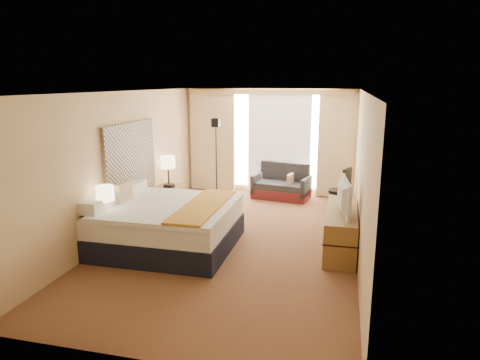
% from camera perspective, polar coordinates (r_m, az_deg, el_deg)
% --- Properties ---
extents(floor, '(4.20, 7.00, 0.02)m').
position_cam_1_polar(floor, '(7.72, -0.69, -7.99)').
color(floor, '#522417').
rests_on(floor, ground).
extents(ceiling, '(4.20, 7.00, 0.02)m').
position_cam_1_polar(ceiling, '(7.21, -0.74, 11.69)').
color(ceiling, white).
rests_on(ceiling, wall_back).
extents(wall_back, '(4.20, 0.02, 2.60)m').
position_cam_1_polar(wall_back, '(10.73, 3.96, 5.12)').
color(wall_back, '#DEBD87').
rests_on(wall_back, ground).
extents(wall_front, '(4.20, 0.02, 2.60)m').
position_cam_1_polar(wall_front, '(4.18, -12.87, -7.83)').
color(wall_front, '#DEBD87').
rests_on(wall_front, ground).
extents(wall_left, '(0.02, 7.00, 2.60)m').
position_cam_1_polar(wall_left, '(8.13, -15.22, 2.16)').
color(wall_left, '#DEBD87').
rests_on(wall_left, ground).
extents(wall_right, '(0.02, 7.00, 2.60)m').
position_cam_1_polar(wall_right, '(7.14, 15.84, 0.66)').
color(wall_right, '#DEBD87').
rests_on(wall_right, ground).
extents(headboard, '(0.06, 1.85, 1.50)m').
position_cam_1_polar(headboard, '(8.28, -14.31, 2.27)').
color(headboard, black).
rests_on(headboard, wall_left).
extents(nightstand_left, '(0.45, 0.52, 0.55)m').
position_cam_1_polar(nightstand_left, '(7.40, -17.09, -7.25)').
color(nightstand_left, olive).
rests_on(nightstand_left, floor).
extents(nightstand_right, '(0.45, 0.52, 0.55)m').
position_cam_1_polar(nightstand_right, '(9.52, -9.46, -2.34)').
color(nightstand_right, olive).
rests_on(nightstand_right, floor).
extents(media_dresser, '(0.50, 1.80, 0.70)m').
position_cam_1_polar(media_dresser, '(7.38, 13.28, -6.45)').
color(media_dresser, olive).
rests_on(media_dresser, floor).
extents(window, '(2.30, 0.02, 2.30)m').
position_cam_1_polar(window, '(10.66, 5.27, 5.15)').
color(window, silver).
rests_on(window, wall_back).
extents(curtains, '(4.12, 0.19, 2.56)m').
position_cam_1_polar(curtains, '(10.61, 3.85, 5.62)').
color(curtains, beige).
rests_on(curtains, floor).
extents(bed, '(2.23, 2.04, 1.09)m').
position_cam_1_polar(bed, '(7.41, -9.82, -5.83)').
color(bed, black).
rests_on(bed, floor).
extents(loveseat, '(1.43, 0.93, 0.83)m').
position_cam_1_polar(loveseat, '(10.42, 5.60, -0.90)').
color(loveseat, '#59191B').
rests_on(loveseat, floor).
extents(floor_lamp, '(0.24, 0.24, 1.92)m').
position_cam_1_polar(floor_lamp, '(10.21, -3.21, 5.06)').
color(floor_lamp, black).
rests_on(floor_lamp, floor).
extents(desk_chair, '(0.50, 0.50, 1.00)m').
position_cam_1_polar(desk_chair, '(9.35, 13.30, -1.73)').
color(desk_chair, black).
rests_on(desk_chair, floor).
extents(lamp_left, '(0.28, 0.28, 0.59)m').
position_cam_1_polar(lamp_left, '(7.16, -17.55, -1.79)').
color(lamp_left, black).
rests_on(lamp_left, nightstand_left).
extents(lamp_right, '(0.31, 0.31, 0.65)m').
position_cam_1_polar(lamp_right, '(9.35, -9.58, 2.28)').
color(lamp_right, black).
rests_on(lamp_right, nightstand_right).
extents(tissue_box, '(0.14, 0.14, 0.11)m').
position_cam_1_polar(tissue_box, '(7.23, -17.41, -4.99)').
color(tissue_box, '#95B9E7').
rests_on(tissue_box, nightstand_left).
extents(telephone, '(0.22, 0.19, 0.07)m').
position_cam_1_polar(telephone, '(9.25, -9.42, -0.80)').
color(telephone, black).
rests_on(telephone, nightstand_right).
extents(television, '(0.25, 0.98, 0.56)m').
position_cam_1_polar(television, '(7.00, 13.12, -2.13)').
color(television, black).
rests_on(television, media_dresser).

